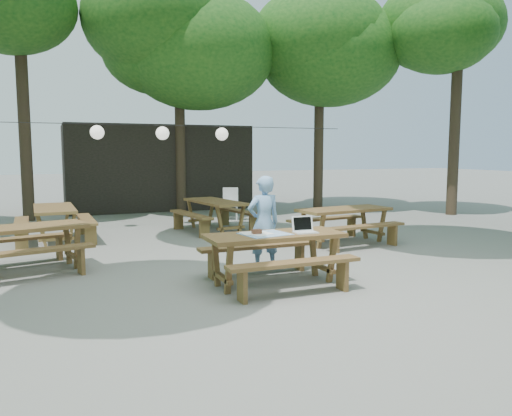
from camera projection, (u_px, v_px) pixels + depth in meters
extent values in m
plane|color=#61615D|center=(261.00, 279.00, 7.58)|extent=(80.00, 80.00, 0.00)
cube|color=black|center=(156.00, 167.00, 17.25)|extent=(6.00, 3.00, 2.80)
cube|color=brown|center=(274.00, 236.00, 7.22)|extent=(2.00, 0.80, 0.06)
cube|color=brown|center=(295.00, 263.00, 6.65)|extent=(1.90, 0.28, 0.05)
cube|color=brown|center=(257.00, 246.00, 7.85)|extent=(1.90, 0.28, 0.05)
cube|color=brown|center=(274.00, 261.00, 7.26)|extent=(1.70, 0.70, 0.69)
cube|color=brown|center=(20.00, 228.00, 7.91)|extent=(2.13, 1.24, 0.06)
cube|color=brown|center=(29.00, 252.00, 7.42)|extent=(1.91, 0.71, 0.05)
cube|color=brown|center=(13.00, 239.00, 8.47)|extent=(1.91, 0.71, 0.05)
cube|color=brown|center=(21.00, 251.00, 7.95)|extent=(1.82, 1.07, 0.69)
cube|color=brown|center=(344.00, 210.00, 10.47)|extent=(2.08, 1.03, 0.06)
cube|color=brown|center=(365.00, 226.00, 9.94)|extent=(1.92, 0.50, 0.05)
cube|color=brown|center=(325.00, 219.00, 11.07)|extent=(1.92, 0.50, 0.05)
cube|color=brown|center=(344.00, 227.00, 10.51)|extent=(1.77, 0.89, 0.69)
cube|color=brown|center=(54.00, 208.00, 10.68)|extent=(0.87, 2.03, 0.06)
cube|color=brown|center=(86.00, 219.00, 10.98)|extent=(0.34, 1.91, 0.05)
cube|color=brown|center=(21.00, 223.00, 10.45)|extent=(0.34, 1.91, 0.05)
cube|color=brown|center=(55.00, 226.00, 10.73)|extent=(0.76, 1.72, 0.69)
cube|color=brown|center=(215.00, 202.00, 12.11)|extent=(1.10, 2.10, 0.06)
cube|color=brown|center=(238.00, 211.00, 12.48)|extent=(0.57, 1.92, 0.05)
cube|color=brown|center=(191.00, 214.00, 11.80)|extent=(0.57, 1.92, 0.05)
cube|color=brown|center=(215.00, 217.00, 12.15)|extent=(0.95, 1.79, 0.69)
imported|color=#7EAEE5|center=(264.00, 223.00, 8.13)|extent=(0.57, 0.38, 1.55)
cube|color=silver|center=(230.00, 205.00, 14.26)|extent=(0.58, 0.58, 0.04)
cube|color=silver|center=(230.00, 196.00, 14.43)|extent=(0.42, 0.21, 0.48)
cube|color=silver|center=(230.00, 213.00, 14.28)|extent=(0.55, 0.55, 0.38)
cube|color=white|center=(306.00, 232.00, 7.27)|extent=(0.34, 0.25, 0.02)
cube|color=white|center=(302.00, 223.00, 7.36)|extent=(0.33, 0.08, 0.23)
cube|color=black|center=(303.00, 224.00, 7.36)|extent=(0.28, 0.06, 0.19)
cube|color=#397EC3|center=(265.00, 234.00, 7.16)|extent=(0.74, 0.66, 0.01)
cube|color=white|center=(257.00, 234.00, 7.11)|extent=(0.33, 0.36, 0.00)
cube|color=white|center=(264.00, 233.00, 7.19)|extent=(0.25, 0.33, 0.00)
cube|color=white|center=(249.00, 233.00, 7.17)|extent=(0.22, 0.31, 0.00)
cube|color=#59301F|center=(257.00, 231.00, 7.13)|extent=(0.13, 0.09, 0.06)
cylinder|color=black|center=(189.00, 126.00, 12.98)|extent=(9.00, 0.02, 0.02)
sphere|color=white|center=(97.00, 132.00, 12.13)|extent=(0.34, 0.34, 0.34)
sphere|color=white|center=(162.00, 133.00, 12.74)|extent=(0.34, 0.34, 0.34)
sphere|color=white|center=(222.00, 134.00, 13.35)|extent=(0.34, 0.34, 0.34)
cylinder|color=#2D2319|center=(24.00, 123.00, 13.75)|extent=(0.32, 0.32, 5.42)
ellipsoid|color=#144C17|center=(19.00, 10.00, 13.41)|extent=(3.90, 3.90, 2.93)
cylinder|color=#2D2319|center=(180.00, 132.00, 15.93)|extent=(0.32, 0.32, 5.14)
ellipsoid|color=#144C17|center=(178.00, 39.00, 15.61)|extent=(4.37, 4.37, 3.28)
cylinder|color=#2D2319|center=(319.00, 140.00, 16.75)|extent=(0.32, 0.32, 4.66)
ellipsoid|color=#144C17|center=(320.00, 59.00, 16.45)|extent=(5.08, 5.08, 3.81)
cylinder|color=#2D2319|center=(455.00, 132.00, 15.11)|extent=(0.32, 0.32, 5.03)
ellipsoid|color=#144C17|center=(459.00, 37.00, 14.80)|extent=(4.00, 4.00, 3.00)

